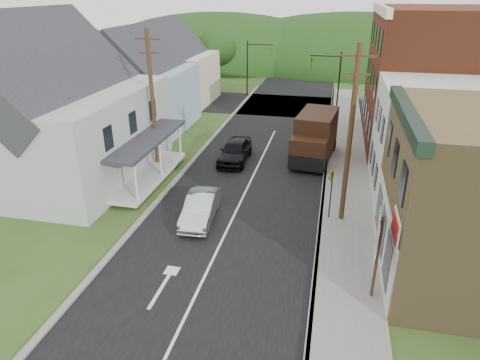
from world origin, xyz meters
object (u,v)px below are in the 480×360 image
Objects in this scene: silver_sedan at (201,208)px; route_sign_cluster at (378,245)px; dark_sedan at (235,151)px; warning_sign at (331,186)px; delivery_van at (315,137)px.

route_sign_cluster is at bearing -32.95° from silver_sedan.
dark_sedan is 1.64× the size of warning_sign.
delivery_van is at bearing 120.29° from warning_sign.
route_sign_cluster is at bearing -70.87° from delivery_van.
warning_sign is (6.68, -7.05, 1.16)m from dark_sedan.
dark_sedan is at bearing 128.40° from route_sign_cluster.
silver_sedan is at bearing 156.96° from route_sign_cluster.
warning_sign reaches higher than dark_sedan.
silver_sedan is 8.53m from dark_sedan.
delivery_van reaches higher than warning_sign.
silver_sedan is 0.90× the size of dark_sedan.
delivery_van reaches higher than silver_sedan.
route_sign_cluster is at bearing -57.34° from dark_sedan.
dark_sedan is 9.78m from warning_sign.
dark_sedan is 0.75× the size of delivery_van.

